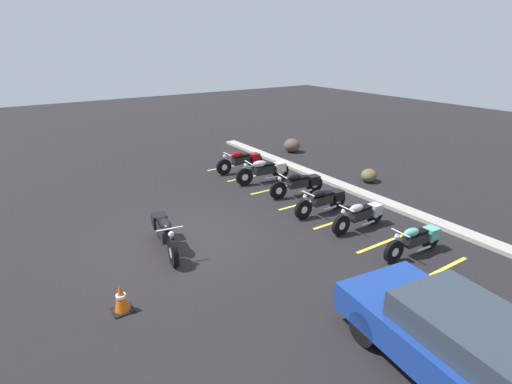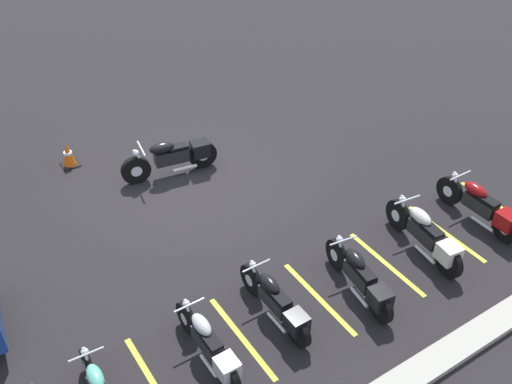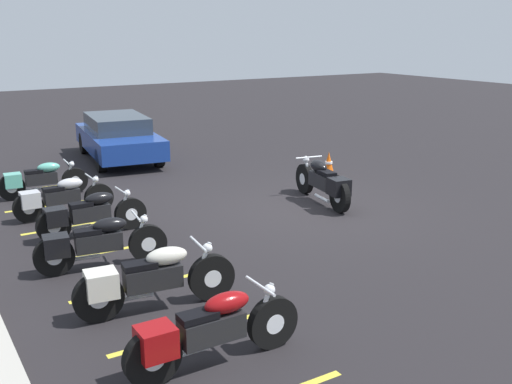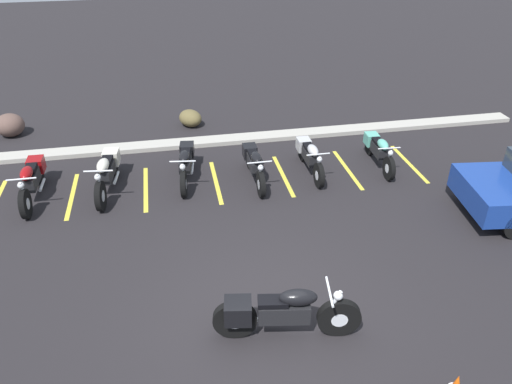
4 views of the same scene
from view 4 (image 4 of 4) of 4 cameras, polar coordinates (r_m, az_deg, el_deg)
name	(u,v)px [view 4 (image 4 of 4)]	position (r m, az deg, el deg)	size (l,w,h in m)	color
ground	(266,315)	(8.55, 1.19, -13.88)	(60.00, 60.00, 0.00)	black
motorcycle_black_featured	(280,312)	(7.91, 2.71, -13.57)	(2.31, 0.77, 0.91)	black
parked_bike_0	(32,179)	(12.42, -24.26, 1.38)	(0.61, 2.18, 0.86)	black
parked_bike_1	(107,171)	(12.13, -16.66, 2.31)	(0.68, 2.24, 0.88)	black
parked_bike_2	(186,162)	(12.21, -8.04, 3.41)	(0.66, 2.10, 0.83)	black
parked_bike_3	(254,163)	(12.06, -0.22, 3.33)	(0.58, 2.05, 0.81)	black
parked_bike_4	(310,156)	(12.51, 6.14, 4.17)	(0.57, 2.01, 0.79)	black
parked_bike_5	(378,150)	(13.13, 13.82, 4.72)	(0.56, 1.98, 0.78)	black
concrete_curb	(216,141)	(14.10, -4.58, 5.86)	(18.00, 0.50, 0.12)	#A8A399
landscape_rock_0	(190,118)	(15.19, -7.51, 8.37)	(0.75, 0.60, 0.49)	brown
landscape_rock_1	(10,125)	(16.02, -26.32, 6.87)	(0.77, 0.80, 0.66)	brown
stall_line_1	(72,196)	(12.33, -20.28, -0.39)	(0.10, 2.10, 0.00)	gold
stall_line_2	(146,189)	(12.13, -12.49, 0.38)	(0.10, 2.10, 0.00)	gold
stall_line_3	(216,182)	(12.15, -4.59, 1.16)	(0.10, 2.10, 0.00)	gold
stall_line_4	(283,175)	(12.41, 3.13, 1.90)	(0.10, 2.10, 0.00)	gold
stall_line_5	(347,169)	(12.89, 10.41, 2.56)	(0.10, 2.10, 0.00)	gold
stall_line_6	(409,163)	(13.55, 17.09, 3.13)	(0.10, 2.10, 0.00)	gold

